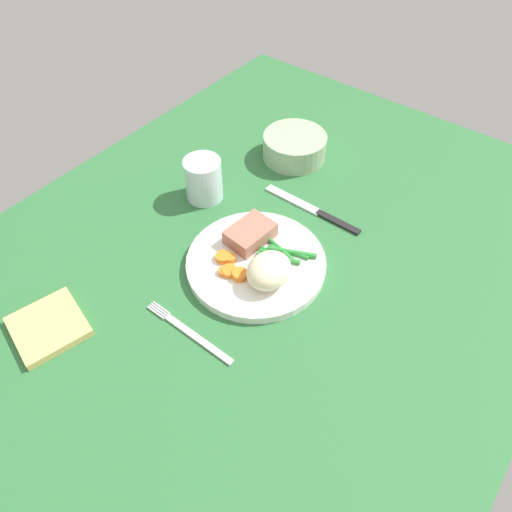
% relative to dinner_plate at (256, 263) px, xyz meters
% --- Properties ---
extents(dining_table, '(1.20, 0.90, 0.02)m').
position_rel_dinner_plate_xyz_m(dining_table, '(0.01, 0.01, -0.02)').
color(dining_table, '#2D6B38').
rests_on(dining_table, ground).
extents(dinner_plate, '(0.23, 0.23, 0.02)m').
position_rel_dinner_plate_xyz_m(dinner_plate, '(0.00, 0.00, 0.00)').
color(dinner_plate, white).
rests_on(dinner_plate, dining_table).
extents(meat_portion, '(0.09, 0.06, 0.03)m').
position_rel_dinner_plate_xyz_m(meat_portion, '(0.03, 0.04, 0.02)').
color(meat_portion, '#A86B56').
rests_on(meat_portion, dinner_plate).
extents(mashed_potatoes, '(0.08, 0.07, 0.05)m').
position_rel_dinner_plate_xyz_m(mashed_potatoes, '(-0.02, -0.04, 0.03)').
color(mashed_potatoes, beige).
rests_on(mashed_potatoes, dinner_plate).
extents(carrot_slices, '(0.05, 0.07, 0.01)m').
position_rel_dinner_plate_xyz_m(carrot_slices, '(-0.04, 0.02, 0.01)').
color(carrot_slices, orange).
rests_on(carrot_slices, dinner_plate).
extents(green_beans, '(0.06, 0.11, 0.01)m').
position_rel_dinner_plate_xyz_m(green_beans, '(0.04, -0.03, 0.01)').
color(green_beans, '#2D8C38').
rests_on(green_beans, dinner_plate).
extents(fork, '(0.01, 0.17, 0.00)m').
position_rel_dinner_plate_xyz_m(fork, '(-0.17, -0.00, -0.01)').
color(fork, silver).
rests_on(fork, dining_table).
extents(knife, '(0.02, 0.20, 0.01)m').
position_rel_dinner_plate_xyz_m(knife, '(0.17, -0.00, -0.01)').
color(knife, black).
rests_on(knife, dining_table).
extents(water_glass, '(0.07, 0.07, 0.08)m').
position_rel_dinner_plate_xyz_m(water_glass, '(0.08, 0.19, 0.03)').
color(water_glass, silver).
rests_on(water_glass, dining_table).
extents(salad_bowl, '(0.13, 0.13, 0.05)m').
position_rel_dinner_plate_xyz_m(salad_bowl, '(0.29, 0.12, 0.02)').
color(salad_bowl, '#99B28C').
rests_on(salad_bowl, dining_table).
extents(napkin, '(0.12, 0.12, 0.01)m').
position_rel_dinner_plate_xyz_m(napkin, '(-0.29, 0.17, -0.00)').
color(napkin, '#DBBC6B').
rests_on(napkin, dining_table).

